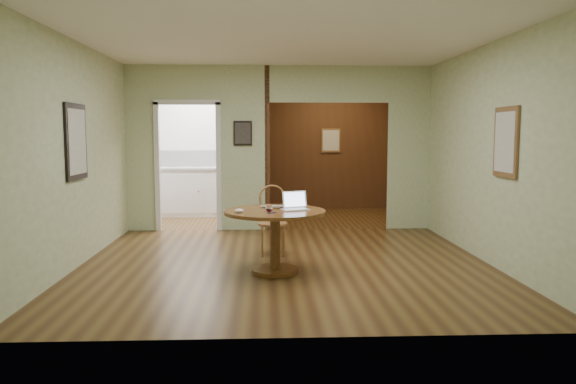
{
  "coord_description": "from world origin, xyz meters",
  "views": [
    {
      "loc": [
        -0.27,
        -6.75,
        1.6
      ],
      "look_at": [
        0.02,
        -0.2,
        0.91
      ],
      "focal_mm": 35.0,
      "sensor_mm": 36.0,
      "label": 1
    }
  ],
  "objects_px": {
    "chair": "(272,216)",
    "closed_laptop": "(276,207)",
    "dining_table": "(275,227)",
    "open_laptop": "(295,204)"
  },
  "relations": [
    {
      "from": "chair",
      "to": "dining_table",
      "type": "bearing_deg",
      "value": -90.56
    },
    {
      "from": "dining_table",
      "to": "chair",
      "type": "relative_size",
      "value": 1.26
    },
    {
      "from": "dining_table",
      "to": "open_laptop",
      "type": "xyz_separation_m",
      "value": [
        0.23,
        0.06,
        0.25
      ]
    },
    {
      "from": "dining_table",
      "to": "closed_laptop",
      "type": "relative_size",
      "value": 3.34
    },
    {
      "from": "closed_laptop",
      "to": "dining_table",
      "type": "bearing_deg",
      "value": -88.39
    },
    {
      "from": "chair",
      "to": "open_laptop",
      "type": "bearing_deg",
      "value": -76.71
    },
    {
      "from": "dining_table",
      "to": "closed_laptop",
      "type": "distance_m",
      "value": 0.26
    },
    {
      "from": "chair",
      "to": "open_laptop",
      "type": "xyz_separation_m",
      "value": [
        0.24,
        -0.94,
        0.27
      ]
    },
    {
      "from": "chair",
      "to": "closed_laptop",
      "type": "bearing_deg",
      "value": -89.59
    },
    {
      "from": "chair",
      "to": "closed_laptop",
      "type": "distance_m",
      "value": 0.86
    }
  ]
}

